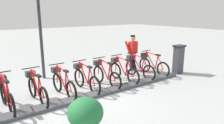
% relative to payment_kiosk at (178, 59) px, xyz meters
% --- Properties ---
extents(ground_plane, '(60.00, 60.00, 0.00)m').
position_rel_payment_kiosk_xyz_m(ground_plane, '(-0.05, 5.02, -0.67)').
color(ground_plane, '#A3A6A4').
extents(dock_rail_base, '(0.44, 9.16, 0.10)m').
position_rel_payment_kiosk_xyz_m(dock_rail_base, '(-0.05, 5.02, -0.62)').
color(dock_rail_base, '#47474C').
rests_on(dock_rail_base, ground).
extents(payment_kiosk, '(0.36, 0.52, 1.28)m').
position_rel_payment_kiosk_xyz_m(payment_kiosk, '(0.00, 0.00, 0.00)').
color(payment_kiosk, '#38383D').
rests_on(payment_kiosk, ground).
extents(bike_docked_0, '(1.72, 0.54, 1.02)m').
position_rel_payment_kiosk_xyz_m(bike_docked_0, '(0.57, 1.04, -0.24)').
color(bike_docked_0, black).
rests_on(bike_docked_0, ground).
extents(bike_docked_1, '(1.72, 0.54, 1.02)m').
position_rel_payment_kiosk_xyz_m(bike_docked_1, '(0.57, 1.88, -0.24)').
color(bike_docked_1, black).
rests_on(bike_docked_1, ground).
extents(bike_docked_2, '(1.72, 0.54, 1.02)m').
position_rel_payment_kiosk_xyz_m(bike_docked_2, '(0.57, 2.71, -0.24)').
color(bike_docked_2, black).
rests_on(bike_docked_2, ground).
extents(bike_docked_3, '(1.72, 0.54, 1.02)m').
position_rel_payment_kiosk_xyz_m(bike_docked_3, '(0.57, 3.55, -0.24)').
color(bike_docked_3, black).
rests_on(bike_docked_3, ground).
extents(bike_docked_4, '(1.72, 0.54, 1.02)m').
position_rel_payment_kiosk_xyz_m(bike_docked_4, '(0.57, 4.39, -0.24)').
color(bike_docked_4, black).
rests_on(bike_docked_4, ground).
extents(bike_docked_5, '(1.72, 0.54, 1.02)m').
position_rel_payment_kiosk_xyz_m(bike_docked_5, '(0.57, 5.22, -0.24)').
color(bike_docked_5, black).
rests_on(bike_docked_5, ground).
extents(bike_docked_6, '(1.72, 0.54, 1.02)m').
position_rel_payment_kiosk_xyz_m(bike_docked_6, '(0.57, 6.06, -0.24)').
color(bike_docked_6, black).
rests_on(bike_docked_6, ground).
extents(bike_docked_7, '(1.72, 0.54, 1.02)m').
position_rel_payment_kiosk_xyz_m(bike_docked_7, '(0.57, 6.90, -0.24)').
color(bike_docked_7, black).
rests_on(bike_docked_7, ground).
extents(worker_near_rack, '(0.50, 0.67, 1.66)m').
position_rel_payment_kiosk_xyz_m(worker_near_rack, '(1.53, 1.36, 0.24)').
color(worker_near_rack, white).
rests_on(worker_near_rack, ground).
extents(lamp_post, '(0.32, 0.32, 3.54)m').
position_rel_payment_kiosk_xyz_m(lamp_post, '(2.81, 5.13, 1.69)').
color(lamp_post, '#2D2D33').
rests_on(lamp_post, ground).
extents(planter_bush, '(0.76, 0.76, 0.97)m').
position_rel_payment_kiosk_xyz_m(planter_bush, '(-2.02, 5.79, -0.12)').
color(planter_bush, '#59544C').
rests_on(planter_bush, ground).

